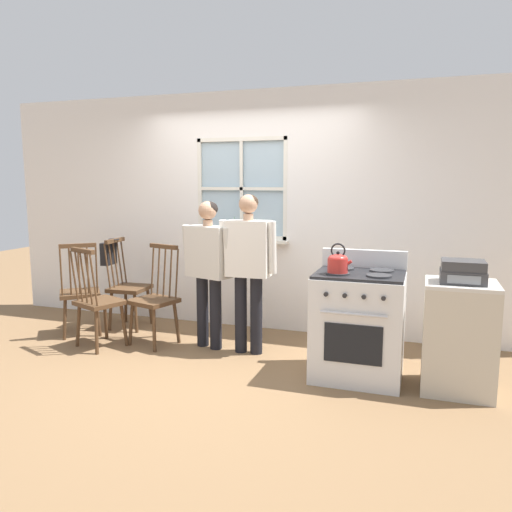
# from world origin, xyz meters

# --- Properties ---
(ground_plane) EXTENTS (16.00, 16.00, 0.00)m
(ground_plane) POSITION_xyz_m (0.00, 0.00, 0.00)
(ground_plane) COLOR brown
(wall_back) EXTENTS (6.40, 0.16, 2.70)m
(wall_back) POSITION_xyz_m (0.01, 1.40, 1.33)
(wall_back) COLOR white
(wall_back) RESTS_ON ground_plane
(chair_by_window) EXTENTS (0.43, 0.44, 1.04)m
(chair_by_window) POSITION_xyz_m (-1.37, 0.91, 0.47)
(chair_by_window) COLOR #4C331E
(chair_by_window) RESTS_ON ground_plane
(chair_near_wall) EXTENTS (0.51, 0.50, 1.04)m
(chair_near_wall) POSITION_xyz_m (-0.76, 0.47, 0.47)
(chair_near_wall) COLOR #4C331E
(chair_near_wall) RESTS_ON ground_plane
(chair_center_cluster) EXTENTS (0.58, 0.58, 1.04)m
(chair_center_cluster) POSITION_xyz_m (-1.71, 0.49, 0.47)
(chair_center_cluster) COLOR #4C331E
(chair_center_cluster) RESTS_ON ground_plane
(chair_near_stove) EXTENTS (0.54, 0.53, 1.04)m
(chair_near_stove) POSITION_xyz_m (-1.26, 0.19, 0.47)
(chair_near_stove) COLOR #4C331E
(chair_near_stove) RESTS_ON ground_plane
(person_elderly_left) EXTENTS (0.61, 0.33, 1.50)m
(person_elderly_left) POSITION_xyz_m (-0.18, 0.54, 0.90)
(person_elderly_left) COLOR black
(person_elderly_left) RESTS_ON ground_plane
(person_teen_center) EXTENTS (0.57, 0.22, 1.57)m
(person_teen_center) POSITION_xyz_m (0.26, 0.51, 0.94)
(person_teen_center) COLOR black
(person_teen_center) RESTS_ON ground_plane
(stove) EXTENTS (0.75, 0.68, 1.08)m
(stove) POSITION_xyz_m (1.37, 0.23, 0.47)
(stove) COLOR silver
(stove) RESTS_ON ground_plane
(kettle) EXTENTS (0.21, 0.17, 0.25)m
(kettle) POSITION_xyz_m (1.20, 0.10, 1.02)
(kettle) COLOR red
(kettle) RESTS_ON stove
(potted_plant) EXTENTS (0.14, 0.14, 0.27)m
(potted_plant) POSITION_xyz_m (-0.20, 1.31, 1.11)
(potted_plant) COLOR beige
(potted_plant) RESTS_ON wall_back
(handbag) EXTENTS (0.20, 0.23, 0.31)m
(handbag) POSITION_xyz_m (-1.60, 0.89, 0.87)
(handbag) COLOR black
(handbag) RESTS_ON chair_by_window
(side_counter) EXTENTS (0.55, 0.50, 0.90)m
(side_counter) POSITION_xyz_m (2.17, 0.19, 0.45)
(side_counter) COLOR beige
(side_counter) RESTS_ON ground_plane
(stereo) EXTENTS (0.34, 0.29, 0.18)m
(stereo) POSITION_xyz_m (2.17, 0.17, 0.99)
(stereo) COLOR #38383A
(stereo) RESTS_ON side_counter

